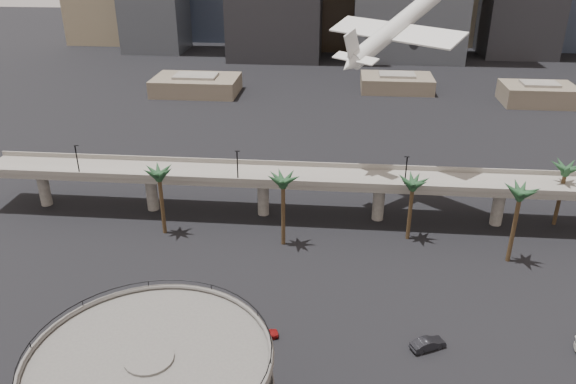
# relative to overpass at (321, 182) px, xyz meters

# --- Properties ---
(overpass) EXTENTS (130.00, 9.30, 14.70)m
(overpass) POSITION_rel_overpass_xyz_m (0.00, 0.00, 0.00)
(overpass) COLOR slate
(overpass) RESTS_ON ground
(palm_trees) EXTENTS (76.40, 18.40, 14.00)m
(palm_trees) POSITION_rel_overpass_xyz_m (11.58, -7.82, 3.96)
(palm_trees) COLOR #49351F
(palm_trees) RESTS_ON ground
(low_buildings) EXTENTS (135.00, 27.50, 6.80)m
(low_buildings) POSITION_rel_overpass_xyz_m (6.89, 87.30, -4.48)
(low_buildings) COLOR #665D4B
(low_buildings) RESTS_ON ground
(airborne_jet) EXTENTS (24.29, 25.06, 14.35)m
(airborne_jet) POSITION_rel_overpass_xyz_m (12.75, 11.90, 26.44)
(airborne_jet) COLOR silver
(airborne_jet) RESTS_ON ground
(car_a) EXTENTS (4.36, 2.69, 1.39)m
(car_a) POSITION_rel_overpass_xyz_m (-6.13, -36.18, -6.65)
(car_a) COLOR maroon
(car_a) RESTS_ON ground
(car_b) EXTENTS (5.07, 3.66, 1.59)m
(car_b) POSITION_rel_overpass_xyz_m (15.80, -36.31, -6.55)
(car_b) COLOR black
(car_b) RESTS_ON ground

